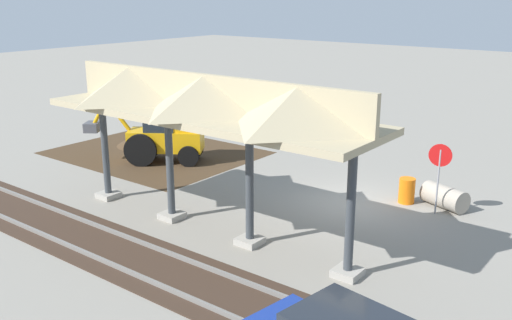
{
  "coord_description": "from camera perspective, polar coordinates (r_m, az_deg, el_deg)",
  "views": [
    {
      "loc": [
        -8.83,
        17.01,
        7.15
      ],
      "look_at": [
        2.7,
        2.05,
        1.6
      ],
      "focal_mm": 40.0,
      "sensor_mm": 36.0,
      "label": 1
    }
  ],
  "objects": [
    {
      "name": "concrete_pipe",
      "position": [
        20.74,
        18.33,
        -3.52
      ],
      "size": [
        1.74,
        1.29,
        0.78
      ],
      "color": "#9E9384",
      "rests_on": "ground"
    },
    {
      "name": "backhoe",
      "position": [
        25.15,
        -9.34,
        2.63
      ],
      "size": [
        4.84,
        3.85,
        2.82
      ],
      "color": "orange",
      "rests_on": "ground"
    },
    {
      "name": "stop_sign",
      "position": [
        19.69,
        17.88,
        -0.37
      ],
      "size": [
        0.75,
        0.16,
        2.42
      ],
      "color": "gray",
      "rests_on": "ground"
    },
    {
      "name": "rail_tracks",
      "position": [
        14.75,
        -4.94,
        -12.57
      ],
      "size": [
        60.0,
        2.58,
        0.15
      ],
      "color": "slate",
      "rests_on": "ground"
    },
    {
      "name": "dirt_work_zone",
      "position": [
        26.91,
        -10.03,
        0.72
      ],
      "size": [
        8.91,
        7.0,
        0.01
      ],
      "primitive_type": "cube",
      "color": "#42301E",
      "rests_on": "ground"
    },
    {
      "name": "dirt_mound",
      "position": [
        28.39,
        -11.04,
        1.48
      ],
      "size": [
        5.44,
        5.44,
        1.6
      ],
      "primitive_type": "cone",
      "color": "#42301E",
      "rests_on": "ground"
    },
    {
      "name": "ground_plane",
      "position": [
        20.45,
        9.57,
        -4.33
      ],
      "size": [
        120.0,
        120.0,
        0.0
      ],
      "primitive_type": "plane",
      "color": "gray"
    },
    {
      "name": "platform_canopy",
      "position": [
        16.83,
        -5.07,
        6.04
      ],
      "size": [
        11.0,
        3.2,
        4.9
      ],
      "color": "#9E998E",
      "rests_on": "ground"
    },
    {
      "name": "traffic_barrel",
      "position": [
        20.81,
        14.84,
        -2.97
      ],
      "size": [
        0.56,
        0.56,
        0.9
      ],
      "primitive_type": "cylinder",
      "color": "orange",
      "rests_on": "ground"
    }
  ]
}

